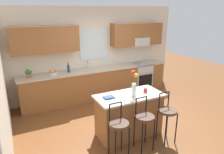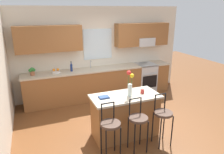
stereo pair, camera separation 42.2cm
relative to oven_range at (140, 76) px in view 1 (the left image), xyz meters
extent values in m
plane|color=brown|center=(-1.52, -1.68, -0.46)|extent=(14.00, 14.00, 0.00)
cube|color=beige|center=(-1.52, 0.38, 0.89)|extent=(5.60, 0.12, 2.70)
cube|color=brown|center=(-2.94, 0.15, 1.39)|extent=(1.76, 0.34, 0.70)
cube|color=brown|center=(-0.10, 0.15, 1.39)|extent=(1.76, 0.34, 0.70)
cube|color=silver|center=(-1.52, 0.31, 1.14)|extent=(0.89, 0.03, 0.90)
cube|color=#B7BABC|center=(0.00, 0.12, 1.16)|extent=(0.56, 0.36, 0.26)
cube|color=brown|center=(-1.52, 0.02, -0.02)|extent=(4.50, 0.60, 0.88)
cube|color=#BCAD93|center=(-1.52, 0.02, 0.44)|extent=(4.56, 0.64, 0.04)
cube|color=#B7BABC|center=(-1.80, 0.02, 0.39)|extent=(0.54, 0.38, 0.11)
cylinder|color=#B7BABC|center=(-1.80, 0.18, 0.57)|extent=(0.02, 0.02, 0.22)
cylinder|color=#B7BABC|center=(-1.80, 0.12, 0.68)|extent=(0.02, 0.12, 0.02)
cube|color=#B7BABC|center=(0.00, 0.00, 0.00)|extent=(0.60, 0.60, 0.92)
cube|color=black|center=(0.00, -0.29, -0.06)|extent=(0.52, 0.02, 0.40)
cylinder|color=#B7BABC|center=(0.00, -0.33, 0.20)|extent=(0.50, 0.02, 0.02)
cube|color=brown|center=(-1.74, -2.15, -0.02)|extent=(1.34, 0.61, 0.88)
cube|color=#BCAD93|center=(-1.74, -2.15, 0.44)|extent=(1.42, 0.69, 0.04)
cylinder|color=black|center=(-2.42, -2.85, -0.13)|extent=(0.02, 0.02, 0.66)
cylinder|color=black|center=(-2.15, -2.85, -0.13)|extent=(0.02, 0.02, 0.66)
cylinder|color=black|center=(-2.42, -2.58, -0.13)|extent=(0.02, 0.02, 0.66)
cylinder|color=black|center=(-2.15, -2.58, -0.13)|extent=(0.02, 0.02, 0.66)
cylinder|color=#4C382D|center=(-2.29, -2.71, 0.23)|extent=(0.36, 0.36, 0.05)
cylinder|color=black|center=(-2.40, -2.58, 0.41)|extent=(0.02, 0.02, 0.32)
cylinder|color=black|center=(-2.17, -2.58, 0.41)|extent=(0.02, 0.02, 0.32)
cylinder|color=black|center=(-2.29, -2.58, 0.57)|extent=(0.23, 0.02, 0.02)
cylinder|color=black|center=(-1.87, -2.85, -0.13)|extent=(0.02, 0.02, 0.66)
cylinder|color=black|center=(-1.60, -2.85, -0.13)|extent=(0.02, 0.02, 0.66)
cylinder|color=black|center=(-1.87, -2.58, -0.13)|extent=(0.02, 0.02, 0.66)
cylinder|color=black|center=(-1.60, -2.58, -0.13)|extent=(0.02, 0.02, 0.66)
cylinder|color=#4C382D|center=(-1.74, -2.71, 0.23)|extent=(0.36, 0.36, 0.05)
cylinder|color=black|center=(-1.85, -2.58, 0.41)|extent=(0.02, 0.02, 0.32)
cylinder|color=black|center=(-1.62, -2.58, 0.41)|extent=(0.02, 0.02, 0.32)
cylinder|color=black|center=(-1.74, -2.58, 0.57)|extent=(0.23, 0.02, 0.02)
cylinder|color=black|center=(-1.32, -2.85, -0.13)|extent=(0.02, 0.02, 0.66)
cylinder|color=black|center=(-1.05, -2.85, -0.13)|extent=(0.02, 0.02, 0.66)
cylinder|color=black|center=(-1.32, -2.58, -0.13)|extent=(0.02, 0.02, 0.66)
cylinder|color=black|center=(-1.05, -2.58, -0.13)|extent=(0.02, 0.02, 0.66)
cylinder|color=#4C382D|center=(-1.19, -2.71, 0.23)|extent=(0.36, 0.36, 0.05)
cylinder|color=black|center=(-1.30, -2.58, 0.41)|extent=(0.02, 0.02, 0.32)
cylinder|color=black|center=(-1.07, -2.58, 0.41)|extent=(0.02, 0.02, 0.32)
cylinder|color=black|center=(-1.19, -2.58, 0.57)|extent=(0.23, 0.02, 0.02)
cylinder|color=silver|center=(-1.67, -2.20, 0.59)|extent=(0.09, 0.09, 0.26)
cylinder|color=#3D722D|center=(-1.63, -2.20, 0.71)|extent=(0.01, 0.01, 0.35)
sphere|color=yellow|center=(-1.63, -2.20, 0.89)|extent=(0.09, 0.09, 0.09)
cylinder|color=#3D722D|center=(-1.70, -2.20, 0.75)|extent=(0.01, 0.01, 0.42)
sphere|color=red|center=(-1.70, -2.20, 0.96)|extent=(0.09, 0.09, 0.09)
cylinder|color=#A52D28|center=(-1.36, -2.17, 0.51)|extent=(0.08, 0.08, 0.09)
cube|color=navy|center=(-2.19, -2.10, 0.48)|extent=(0.20, 0.15, 0.03)
cylinder|color=silver|center=(-2.85, 0.02, 0.49)|extent=(0.24, 0.24, 0.06)
sphere|color=orange|center=(-2.79, 0.02, 0.56)|extent=(0.07, 0.07, 0.07)
sphere|color=orange|center=(-2.90, 0.02, 0.56)|extent=(0.08, 0.08, 0.08)
cylinder|color=navy|center=(-2.41, 0.02, 0.56)|extent=(0.06, 0.06, 0.21)
cylinder|color=navy|center=(-2.41, 0.02, 0.70)|extent=(0.03, 0.03, 0.07)
cylinder|color=black|center=(-2.41, 0.02, 0.74)|extent=(0.03, 0.03, 0.02)
cylinder|color=#9E5B3D|center=(-3.46, 0.02, 0.52)|extent=(0.11, 0.11, 0.11)
sphere|color=#2D7A33|center=(-3.46, 0.02, 0.63)|extent=(0.10, 0.10, 0.10)
sphere|color=#2D7A33|center=(-3.50, 0.03, 0.60)|extent=(0.10, 0.10, 0.10)
sphere|color=#2D7A33|center=(-3.42, 0.01, 0.61)|extent=(0.09, 0.09, 0.09)
camera|label=1|loc=(-3.84, -5.55, 2.14)|focal=33.57mm
camera|label=2|loc=(-3.46, -5.73, 2.14)|focal=33.57mm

